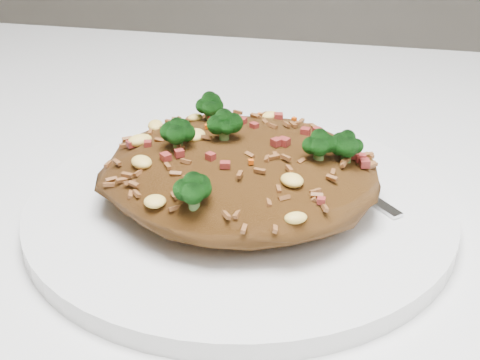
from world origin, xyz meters
name	(u,v)px	position (x,y,z in m)	size (l,w,h in m)	color
dining_table	(229,280)	(0.00, 0.00, 0.66)	(1.20, 0.80, 0.75)	white
plate	(240,207)	(0.02, -0.04, 0.76)	(0.30, 0.30, 0.01)	white
fried_rice	(240,163)	(0.02, -0.04, 0.79)	(0.19, 0.18, 0.07)	brown
fork	(332,173)	(0.08, 0.01, 0.77)	(0.12, 0.13, 0.00)	silver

